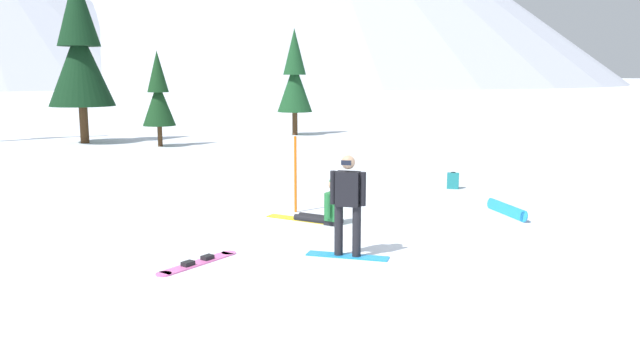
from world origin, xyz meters
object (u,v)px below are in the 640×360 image
at_px(backpack_teal, 453,181).
at_px(pine_tree_broad, 158,95).
at_px(snowboarder_foreground, 348,203).
at_px(loose_snowboard_near_right, 507,209).
at_px(trail_marker_pole, 295,175).
at_px(snowboarder_midground, 327,207).
at_px(pine_tree_tall, 80,50).
at_px(pine_tree_young, 295,77).
at_px(loose_snowboard_far_spare, 198,262).

bearing_deg(backpack_teal, pine_tree_broad, 113.16).
distance_m(snowboarder_foreground, loose_snowboard_near_right, 5.08).
bearing_deg(snowboarder_foreground, trail_marker_pole, 83.35).
relative_size(snowboarder_midground, pine_tree_tall, 0.21).
height_order(loose_snowboard_near_right, trail_marker_pole, trail_marker_pole).
bearing_deg(pine_tree_young, pine_tree_broad, -159.55).
distance_m(loose_snowboard_far_spare, trail_marker_pole, 4.40).
bearing_deg(pine_tree_tall, pine_tree_broad, -42.56).
relative_size(backpack_teal, pine_tree_young, 0.09).
relative_size(loose_snowboard_near_right, pine_tree_young, 0.31).
height_order(trail_marker_pole, pine_tree_young, pine_tree_young).
relative_size(pine_tree_young, pine_tree_tall, 0.71).
relative_size(loose_snowboard_far_spare, pine_tree_broad, 0.39).
bearing_deg(pine_tree_young, loose_snowboard_far_spare, -114.47).
relative_size(snowboarder_midground, trail_marker_pole, 0.91).
xyz_separation_m(backpack_teal, pine_tree_broad, (-5.89, 13.77, 2.05)).
bearing_deg(trail_marker_pole, loose_snowboard_far_spare, -132.81).
relative_size(snowboarder_foreground, trail_marker_pole, 1.02).
xyz_separation_m(snowboarder_foreground, pine_tree_broad, (-0.34, 18.71, 1.31)).
distance_m(snowboarder_midground, loose_snowboard_far_spare, 3.67).
bearing_deg(backpack_teal, trail_marker_pole, -166.93).
height_order(snowboarder_midground, trail_marker_pole, trail_marker_pole).
bearing_deg(loose_snowboard_far_spare, loose_snowboard_near_right, 8.21).
height_order(loose_snowboard_near_right, pine_tree_broad, pine_tree_broad).
bearing_deg(snowboarder_foreground, pine_tree_tall, 98.85).
relative_size(loose_snowboard_far_spare, pine_tree_tall, 0.21).
height_order(pine_tree_young, pine_tree_tall, pine_tree_tall).
distance_m(backpack_teal, pine_tree_tall, 19.18).
relative_size(snowboarder_foreground, pine_tree_tall, 0.23).
height_order(snowboarder_foreground, pine_tree_tall, pine_tree_tall).
height_order(loose_snowboard_far_spare, backpack_teal, backpack_teal).
bearing_deg(loose_snowboard_near_right, backpack_teal, 76.24).
bearing_deg(snowboarder_midground, pine_tree_broad, 93.52).
height_order(backpack_teal, trail_marker_pole, trail_marker_pole).
relative_size(loose_snowboard_near_right, loose_snowboard_far_spare, 1.06).
distance_m(snowboarder_midground, pine_tree_tall, 19.81).
xyz_separation_m(loose_snowboard_near_right, pine_tree_tall, (-8.08, 19.83, 4.07)).
bearing_deg(loose_snowboard_near_right, snowboarder_foreground, -160.96).
bearing_deg(loose_snowboard_far_spare, pine_tree_tall, 92.32).
bearing_deg(snowboarder_midground, pine_tree_tall, 101.87).
xyz_separation_m(backpack_teal, trail_marker_pole, (-5.11, -1.19, 0.66)).
height_order(snowboarder_foreground, pine_tree_young, pine_tree_young).
xyz_separation_m(loose_snowboard_near_right, trail_marker_pole, (-4.30, 2.12, 0.75)).
relative_size(snowboarder_midground, backpack_teal, 3.39).
bearing_deg(loose_snowboard_far_spare, backpack_teal, 28.42).
relative_size(loose_snowboard_far_spare, trail_marker_pole, 0.92).
relative_size(snowboarder_foreground, snowboarder_midground, 1.11).
relative_size(pine_tree_broad, pine_tree_tall, 0.54).
bearing_deg(loose_snowboard_near_right, snowboarder_midground, 168.69).
relative_size(backpack_teal, pine_tree_broad, 0.11).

